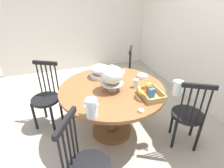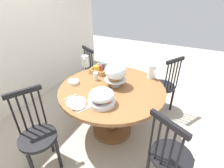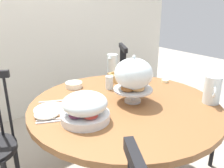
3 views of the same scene
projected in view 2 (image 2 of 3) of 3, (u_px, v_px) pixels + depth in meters
name	position (u px, v px, depth m)	size (l,w,h in m)	color
ground_plane	(114.00, 139.00, 2.38)	(10.00, 10.00, 0.00)	#A89E8E
wall_back	(1.00, 31.00, 2.45)	(4.80, 0.06, 2.60)	silver
dining_table	(112.00, 99.00, 2.25)	(1.35, 1.35, 0.74)	brown
windsor_chair_near_window	(163.00, 86.00, 2.74)	(0.45, 0.45, 0.97)	black
windsor_chair_by_cabinet	(83.00, 78.00, 3.02)	(0.45, 0.45, 0.97)	black
windsor_chair_facing_door	(37.00, 136.00, 1.82)	(0.45, 0.45, 0.97)	black
windsor_chair_far_side	(170.00, 157.00, 1.59)	(0.45, 0.45, 0.97)	black
pastry_stand_with_dome	(116.00, 72.00, 2.10)	(0.28, 0.28, 0.34)	silver
fruit_platter_covered	(102.00, 97.00, 1.81)	(0.30, 0.30, 0.18)	silver
orange_juice_pitcher	(152.00, 72.00, 2.35)	(0.17, 0.14, 0.20)	silver
milk_pitcher	(85.00, 62.00, 2.70)	(0.18, 0.11, 0.18)	silver
cereal_basket	(101.00, 69.00, 2.54)	(0.32, 0.30, 0.12)	tan
china_plate_large	(76.00, 102.00, 1.87)	(0.22, 0.22, 0.01)	white
china_plate_small	(78.00, 106.00, 1.79)	(0.15, 0.15, 0.01)	white
cereal_bowl	(73.00, 82.00, 2.23)	(0.14, 0.14, 0.04)	white
drinking_glass	(95.00, 76.00, 2.31)	(0.06, 0.06, 0.11)	silver
butter_dish	(121.00, 68.00, 2.65)	(0.06, 0.06, 0.02)	beige
jam_jar_strawberry	(98.00, 89.00, 2.09)	(0.04, 0.04, 0.04)	#B7282D
jam_jar_apricot	(94.00, 90.00, 2.06)	(0.04, 0.04, 0.04)	orange
jam_jar_grape	(98.00, 91.00, 2.03)	(0.04, 0.04, 0.04)	#5B2366
table_knife	(83.00, 108.00, 1.78)	(0.17, 0.01, 0.01)	silver
dinner_fork	(84.00, 110.00, 1.76)	(0.17, 0.01, 0.01)	silver
soup_spoon	(70.00, 97.00, 1.96)	(0.17, 0.01, 0.01)	silver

